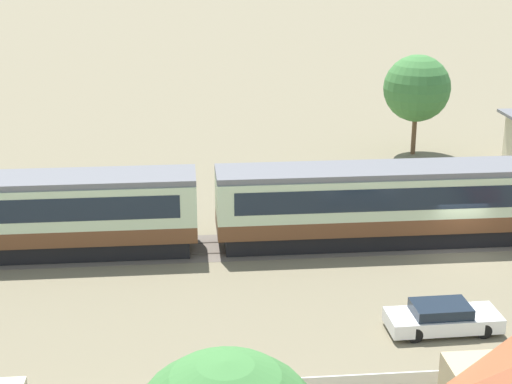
{
  "coord_description": "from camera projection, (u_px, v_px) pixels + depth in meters",
  "views": [
    {
      "loc": [
        -13.62,
        -35.23,
        15.38
      ],
      "look_at": [
        -10.0,
        3.12,
        2.43
      ],
      "focal_mm": 55.0,
      "sensor_mm": 36.0,
      "label": 1
    }
  ],
  "objects": [
    {
      "name": "ground_plane",
      "position": [
        460.0,
        252.0,
        39.36
      ],
      "size": [
        600.0,
        600.0,
        0.0
      ],
      "primitive_type": "plane",
      "color": "#7A7056"
    },
    {
      "name": "yard_tree_0",
      "position": [
        417.0,
        88.0,
        54.96
      ],
      "size": [
        4.7,
        4.7,
        7.13
      ],
      "color": "brown",
      "rests_on": "ground_plane"
    },
    {
      "name": "railway_track",
      "position": [
        292.0,
        245.0,
        40.16
      ],
      "size": [
        126.44,
        3.6,
        0.04
      ],
      "color": "#665B51",
      "rests_on": "ground_plane"
    },
    {
      "name": "passenger_train",
      "position": [
        418.0,
        200.0,
        40.02
      ],
      "size": [
        62.59,
        3.06,
        4.06
      ],
      "color": "brown",
      "rests_on": "ground_plane"
    },
    {
      "name": "parked_car_white",
      "position": [
        442.0,
        318.0,
        31.43
      ],
      "size": [
        4.57,
        1.86,
        1.2
      ],
      "rotation": [
        0.0,
        0.0,
        0.02
      ],
      "color": "white",
      "rests_on": "ground_plane"
    }
  ]
}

